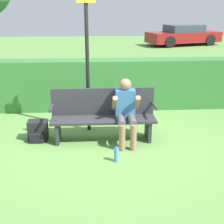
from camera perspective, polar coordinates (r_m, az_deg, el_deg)
name	(u,v)px	position (r m, az deg, el deg)	size (l,w,h in m)	color
ground_plane	(104,140)	(5.78, -1.55, -5.14)	(40.00, 40.00, 0.00)	#5B8942
hedge_back	(100,84)	(7.39, -2.16, 5.06)	(12.00, 0.55, 1.16)	#337033
park_bench	(103,115)	(5.68, -1.62, -0.54)	(1.89, 0.46, 0.93)	#2D2D33
person_seated	(126,109)	(5.51, 2.53, 0.54)	(0.49, 0.65, 1.14)	#336699
backpack	(38,131)	(5.89, -13.40, -3.39)	(0.35, 0.34, 0.36)	black
water_bottle	(116,154)	(4.99, 0.82, -7.77)	(0.08, 0.08, 0.25)	#4C8CCC
signpost	(87,55)	(5.87, -4.56, 10.35)	(0.33, 0.09, 2.68)	black
parked_car	(184,35)	(20.03, 12.96, 13.52)	(4.76, 2.87, 1.22)	maroon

